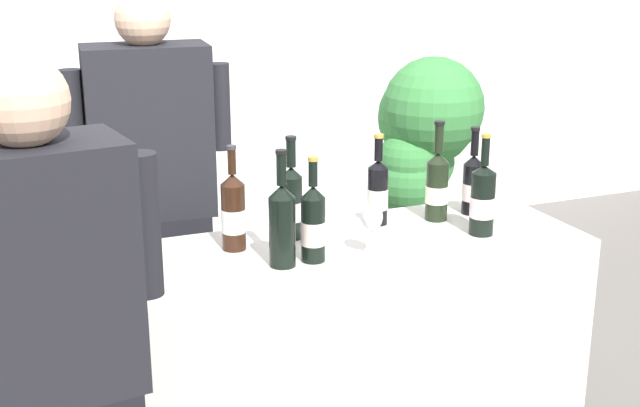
{
  "coord_description": "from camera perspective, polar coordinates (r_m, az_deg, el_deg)",
  "views": [
    {
      "loc": [
        -0.84,
        -2.43,
        1.88
      ],
      "look_at": [
        0.17,
        0.0,
        1.06
      ],
      "focal_mm": 48.76,
      "sensor_mm": 36.0,
      "label": 1
    }
  ],
  "objects": [
    {
      "name": "wall_back",
      "position": [
        5.12,
        -13.34,
        11.4
      ],
      "size": [
        8.0,
        0.1,
        2.8
      ],
      "primitive_type": "cube",
      "color": "white",
      "rests_on": "ground_plane"
    },
    {
      "name": "counter",
      "position": [
        2.94,
        -3.19,
        -11.76
      ],
      "size": [
        2.13,
        0.58,
        0.91
      ],
      "primitive_type": "cube",
      "color": "beige",
      "rests_on": "ground_plane"
    },
    {
      "name": "wine_bottle_0",
      "position": [
        3.17,
        9.99,
        1.29
      ],
      "size": [
        0.07,
        0.07,
        0.32
      ],
      "color": "black",
      "rests_on": "counter"
    },
    {
      "name": "wine_bottle_1",
      "position": [
        2.7,
        -11.6,
        -1.09
      ],
      "size": [
        0.07,
        0.07,
        0.35
      ],
      "color": "black",
      "rests_on": "counter"
    },
    {
      "name": "wine_bottle_2",
      "position": [
        3.01,
        3.81,
        0.78
      ],
      "size": [
        0.07,
        0.07,
        0.32
      ],
      "color": "black",
      "rests_on": "counter"
    },
    {
      "name": "wine_bottle_3",
      "position": [
        2.86,
        -1.88,
        0.14
      ],
      "size": [
        0.07,
        0.07,
        0.35
      ],
      "color": "black",
      "rests_on": "counter"
    },
    {
      "name": "wine_bottle_4",
      "position": [
        2.45,
        -15.35,
        -3.39
      ],
      "size": [
        0.08,
        0.08,
        0.36
      ],
      "color": "black",
      "rests_on": "counter"
    },
    {
      "name": "wine_bottle_5",
      "position": [
        3.07,
        7.69,
        1.21
      ],
      "size": [
        0.08,
        0.08,
        0.35
      ],
      "color": "black",
      "rests_on": "counter"
    },
    {
      "name": "wine_bottle_6",
      "position": [
        2.95,
        10.63,
        0.25
      ],
      "size": [
        0.08,
        0.08,
        0.35
      ],
      "color": "black",
      "rests_on": "counter"
    },
    {
      "name": "wine_bottle_7",
      "position": [
        2.61,
        -2.5,
        -1.26
      ],
      "size": [
        0.08,
        0.08,
        0.36
      ],
      "color": "black",
      "rests_on": "counter"
    },
    {
      "name": "wine_bottle_8",
      "position": [
        2.66,
        -0.45,
        -1.34
      ],
      "size": [
        0.08,
        0.08,
        0.33
      ],
      "color": "black",
      "rests_on": "counter"
    },
    {
      "name": "wine_bottle_9",
      "position": [
        2.55,
        -13.6,
        -2.59
      ],
      "size": [
        0.08,
        0.08,
        0.32
      ],
      "color": "black",
      "rests_on": "counter"
    },
    {
      "name": "wine_bottle_10",
      "position": [
        2.77,
        -5.71,
        -0.57
      ],
      "size": [
        0.08,
        0.08,
        0.34
      ],
      "color": "black",
      "rests_on": "counter"
    },
    {
      "name": "wine_glass",
      "position": [
        2.7,
        3.42,
        -1.05
      ],
      "size": [
        0.08,
        0.08,
        0.18
      ],
      "color": "silver",
      "rests_on": "counter"
    },
    {
      "name": "person_server",
      "position": [
        3.3,
        -10.78,
        -1.7
      ],
      "size": [
        0.6,
        0.28,
        1.7
      ],
      "color": "black",
      "rests_on": "ground_plane"
    },
    {
      "name": "potted_shrub",
      "position": [
        4.17,
        6.68,
        3.78
      ],
      "size": [
        0.52,
        0.53,
        1.35
      ],
      "color": "brown",
      "rests_on": "ground_plane"
    }
  ]
}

